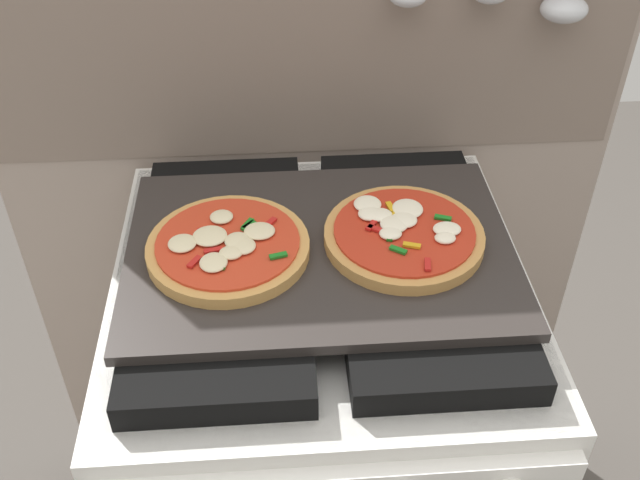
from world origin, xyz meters
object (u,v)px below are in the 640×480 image
Objects in this scene: baking_tray at (320,250)px; pizza_left at (228,247)px; stove at (320,446)px; pizza_right at (403,233)px.

pizza_left is at bearing -176.44° from baking_tray.
stove is 1.67× the size of baking_tray.
stove is 0.46m from baking_tray.
baking_tray is 2.41× the size of pizza_right.
pizza_right is at bearing 2.75° from pizza_left.
pizza_right is at bearing 1.87° from baking_tray.
pizza_left is at bearing -177.25° from pizza_right.
baking_tray is 2.41× the size of pizza_left.
pizza_left is 1.00× the size of pizza_right.
baking_tray is at bearing 3.56° from pizza_left.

